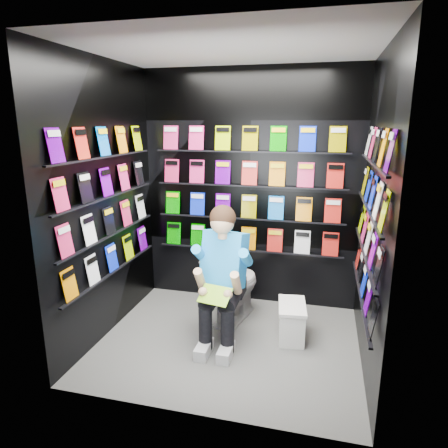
# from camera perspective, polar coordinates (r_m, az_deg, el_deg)

# --- Properties ---
(floor) EXTENTS (2.40, 2.40, 0.00)m
(floor) POSITION_cam_1_polar(r_m,az_deg,el_deg) (3.96, 0.62, -16.50)
(floor) COLOR #595957
(floor) RESTS_ON ground
(ceiling) EXTENTS (2.40, 2.40, 0.00)m
(ceiling) POSITION_cam_1_polar(r_m,az_deg,el_deg) (3.44, 0.74, 23.91)
(ceiling) COLOR white
(ceiling) RESTS_ON floor
(wall_back) EXTENTS (2.40, 0.04, 2.60)m
(wall_back) POSITION_cam_1_polar(r_m,az_deg,el_deg) (4.43, 3.70, 4.88)
(wall_back) COLOR black
(wall_back) RESTS_ON floor
(wall_front) EXTENTS (2.40, 0.04, 2.60)m
(wall_front) POSITION_cam_1_polar(r_m,az_deg,el_deg) (2.54, -4.60, -2.39)
(wall_front) COLOR black
(wall_front) RESTS_ON floor
(wall_left) EXTENTS (0.04, 2.00, 2.60)m
(wall_left) POSITION_cam_1_polar(r_m,az_deg,el_deg) (3.92, -16.66, 3.05)
(wall_left) COLOR black
(wall_left) RESTS_ON floor
(wall_right) EXTENTS (0.04, 2.00, 2.60)m
(wall_right) POSITION_cam_1_polar(r_m,az_deg,el_deg) (3.41, 20.71, 1.05)
(wall_right) COLOR black
(wall_right) RESTS_ON floor
(comics_back) EXTENTS (2.10, 0.06, 1.37)m
(comics_back) POSITION_cam_1_polar(r_m,az_deg,el_deg) (4.40, 3.63, 4.88)
(comics_back) COLOR #DB2872
(comics_back) RESTS_ON wall_back
(comics_left) EXTENTS (0.06, 1.70, 1.37)m
(comics_left) POSITION_cam_1_polar(r_m,az_deg,el_deg) (3.91, -16.28, 3.11)
(comics_left) COLOR #DB2872
(comics_left) RESTS_ON wall_left
(comics_right) EXTENTS (0.06, 1.70, 1.37)m
(comics_right) POSITION_cam_1_polar(r_m,az_deg,el_deg) (3.40, 20.22, 1.17)
(comics_right) COLOR #DB2872
(comics_right) RESTS_ON wall_right
(toilet) EXTENTS (0.56, 0.82, 0.73)m
(toilet) POSITION_cam_1_polar(r_m,az_deg,el_deg) (4.23, 1.37, -8.75)
(toilet) COLOR white
(toilet) RESTS_ON floor
(longbox) EXTENTS (0.28, 0.45, 0.32)m
(longbox) POSITION_cam_1_polar(r_m,az_deg,el_deg) (4.00, 9.61, -13.71)
(longbox) COLOR silver
(longbox) RESTS_ON floor
(longbox_lid) EXTENTS (0.30, 0.47, 0.03)m
(longbox_lid) POSITION_cam_1_polar(r_m,az_deg,el_deg) (3.93, 9.72, -11.47)
(longbox_lid) COLOR silver
(longbox_lid) RESTS_ON longbox
(reader) EXTENTS (0.67, 0.87, 1.43)m
(reader) POSITION_cam_1_polar(r_m,az_deg,el_deg) (3.74, 0.11, -5.19)
(reader) COLOR #2D94E3
(reader) RESTS_ON toilet
(held_comic) EXTENTS (0.31, 0.21, 0.12)m
(held_comic) POSITION_cam_1_polar(r_m,az_deg,el_deg) (3.50, -1.31, -10.12)
(held_comic) COLOR green
(held_comic) RESTS_ON reader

